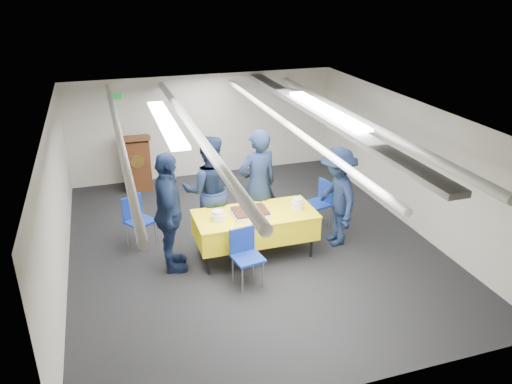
{
  "coord_description": "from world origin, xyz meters",
  "views": [
    {
      "loc": [
        -2.21,
        -7.25,
        4.29
      ],
      "look_at": [
        0.04,
        -0.2,
        1.05
      ],
      "focal_mm": 35.0,
      "sensor_mm": 36.0,
      "label": 1
    }
  ],
  "objects_px": {
    "sailor_b": "(209,190)",
    "sailor_d": "(337,197)",
    "serving_table": "(255,225)",
    "chair_right": "(321,199)",
    "chair_left": "(137,216)",
    "sailor_c": "(169,213)",
    "podium": "(137,162)",
    "sheet_cake": "(250,213)",
    "chair_near": "(245,251)",
    "sailor_a": "(258,185)"
  },
  "relations": [
    {
      "from": "sailor_c",
      "to": "sailor_d",
      "type": "height_order",
      "value": "sailor_c"
    },
    {
      "from": "serving_table",
      "to": "chair_left",
      "type": "xyz_separation_m",
      "value": [
        -1.8,
        0.99,
        -0.03
      ]
    },
    {
      "from": "sailor_a",
      "to": "sailor_c",
      "type": "xyz_separation_m",
      "value": [
        -1.6,
        -0.59,
        -0.02
      ]
    },
    {
      "from": "podium",
      "to": "chair_near",
      "type": "xyz_separation_m",
      "value": [
        1.18,
        -4.14,
        -0.08
      ]
    },
    {
      "from": "chair_right",
      "to": "chair_left",
      "type": "distance_m",
      "value": 3.29
    },
    {
      "from": "sailor_b",
      "to": "serving_table",
      "type": "bearing_deg",
      "value": 139.0
    },
    {
      "from": "chair_near",
      "to": "sailor_b",
      "type": "xyz_separation_m",
      "value": [
        -0.2,
        1.41,
        0.42
      ]
    },
    {
      "from": "chair_left",
      "to": "serving_table",
      "type": "bearing_deg",
      "value": -28.8
    },
    {
      "from": "sailor_b",
      "to": "sailor_d",
      "type": "xyz_separation_m",
      "value": [
        2.02,
        -0.72,
        -0.09
      ]
    },
    {
      "from": "sheet_cake",
      "to": "sailor_a",
      "type": "bearing_deg",
      "value": 62.87
    },
    {
      "from": "sheet_cake",
      "to": "chair_near",
      "type": "height_order",
      "value": "chair_near"
    },
    {
      "from": "chair_right",
      "to": "sailor_c",
      "type": "distance_m",
      "value": 2.94
    },
    {
      "from": "chair_left",
      "to": "sailor_a",
      "type": "xyz_separation_m",
      "value": [
        2.04,
        -0.39,
        0.46
      ]
    },
    {
      "from": "serving_table",
      "to": "sailor_b",
      "type": "relative_size",
      "value": 1.02
    },
    {
      "from": "chair_left",
      "to": "sailor_d",
      "type": "bearing_deg",
      "value": -16.97
    },
    {
      "from": "podium",
      "to": "sailor_d",
      "type": "height_order",
      "value": "sailor_d"
    },
    {
      "from": "podium",
      "to": "chair_near",
      "type": "distance_m",
      "value": 4.31
    },
    {
      "from": "serving_table",
      "to": "chair_right",
      "type": "xyz_separation_m",
      "value": [
        1.47,
        0.67,
        -0.03
      ]
    },
    {
      "from": "sailor_d",
      "to": "sailor_a",
      "type": "bearing_deg",
      "value": -112.95
    },
    {
      "from": "serving_table",
      "to": "chair_right",
      "type": "bearing_deg",
      "value": 24.38
    },
    {
      "from": "sailor_b",
      "to": "sailor_a",
      "type": "bearing_deg",
      "value": -177.86
    },
    {
      "from": "sailor_c",
      "to": "sailor_d",
      "type": "xyz_separation_m",
      "value": [
        2.81,
        -0.01,
        -0.1
      ]
    },
    {
      "from": "sheet_cake",
      "to": "sailor_a",
      "type": "xyz_separation_m",
      "value": [
        0.33,
        0.65,
        0.17
      ]
    },
    {
      "from": "serving_table",
      "to": "chair_near",
      "type": "xyz_separation_m",
      "value": [
        -0.37,
        -0.69,
        -0.03
      ]
    },
    {
      "from": "sailor_a",
      "to": "sailor_d",
      "type": "xyz_separation_m",
      "value": [
        1.2,
        -0.6,
        -0.12
      ]
    },
    {
      "from": "sheet_cake",
      "to": "chair_right",
      "type": "relative_size",
      "value": 0.66
    },
    {
      "from": "chair_near",
      "to": "sailor_a",
      "type": "bearing_deg",
      "value": 64.71
    },
    {
      "from": "serving_table",
      "to": "sheet_cake",
      "type": "xyz_separation_m",
      "value": [
        -0.1,
        -0.05,
        0.26
      ]
    },
    {
      "from": "sheet_cake",
      "to": "chair_right",
      "type": "xyz_separation_m",
      "value": [
        1.57,
        0.72,
        -0.29
      ]
    },
    {
      "from": "sailor_c",
      "to": "sailor_d",
      "type": "relative_size",
      "value": 1.12
    },
    {
      "from": "sheet_cake",
      "to": "sailor_c",
      "type": "relative_size",
      "value": 0.3
    },
    {
      "from": "sailor_c",
      "to": "chair_left",
      "type": "bearing_deg",
      "value": 29.44
    },
    {
      "from": "chair_left",
      "to": "sailor_c",
      "type": "height_order",
      "value": "sailor_c"
    },
    {
      "from": "podium",
      "to": "sailor_b",
      "type": "bearing_deg",
      "value": -70.22
    },
    {
      "from": "sailor_a",
      "to": "sailor_c",
      "type": "distance_m",
      "value": 1.71
    },
    {
      "from": "serving_table",
      "to": "sailor_a",
      "type": "height_order",
      "value": "sailor_a"
    },
    {
      "from": "sailor_a",
      "to": "sailor_c",
      "type": "relative_size",
      "value": 1.02
    },
    {
      "from": "serving_table",
      "to": "sailor_d",
      "type": "relative_size",
      "value": 1.13
    },
    {
      "from": "chair_right",
      "to": "chair_left",
      "type": "relative_size",
      "value": 1.0
    },
    {
      "from": "chair_near",
      "to": "sailor_a",
      "type": "relative_size",
      "value": 0.44
    },
    {
      "from": "chair_left",
      "to": "chair_right",
      "type": "bearing_deg",
      "value": -5.63
    },
    {
      "from": "chair_right",
      "to": "sheet_cake",
      "type": "bearing_deg",
      "value": -155.43
    },
    {
      "from": "serving_table",
      "to": "sailor_d",
      "type": "bearing_deg",
      "value": 0.02
    },
    {
      "from": "podium",
      "to": "sheet_cake",
      "type": "bearing_deg",
      "value": -67.28
    },
    {
      "from": "sailor_a",
      "to": "chair_right",
      "type": "bearing_deg",
      "value": 172.9
    },
    {
      "from": "serving_table",
      "to": "chair_left",
      "type": "distance_m",
      "value": 2.05
    },
    {
      "from": "sheet_cake",
      "to": "chair_left",
      "type": "xyz_separation_m",
      "value": [
        -1.7,
        1.04,
        -0.29
      ]
    },
    {
      "from": "podium",
      "to": "sailor_a",
      "type": "distance_m",
      "value": 3.38
    },
    {
      "from": "chair_near",
      "to": "sailor_d",
      "type": "bearing_deg",
      "value": 20.93
    },
    {
      "from": "sailor_a",
      "to": "sailor_b",
      "type": "distance_m",
      "value": 0.83
    }
  ]
}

